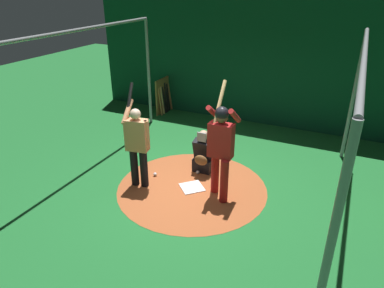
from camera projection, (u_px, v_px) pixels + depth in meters
The scene contains 11 objects.
ground_plane at pixel (192, 188), 6.86m from camera, with size 25.60×25.60×0.00m, color #1E6B2D.
dirt_circle at pixel (192, 188), 6.86m from camera, with size 2.92×2.92×0.01m, color #AD562D.
home_plate at pixel (192, 187), 6.85m from camera, with size 0.42×0.42×0.01m, color white.
batter at pixel (221, 144), 6.14m from camera, with size 0.68×0.49×2.12m.
catcher at pixel (204, 155), 7.33m from camera, with size 0.58×0.40×0.93m.
visitor at pixel (137, 142), 6.57m from camera, with size 0.54×0.54×1.98m.
back_wall at pixel (255, 56), 9.35m from camera, with size 0.22×9.60×3.68m.
cage_frame at pixel (192, 89), 6.00m from camera, with size 5.48×5.20×2.85m.
bat_rack at pixel (167, 95), 10.73m from camera, with size 1.18×0.17×1.05m.
baseball_0 at pixel (155, 174), 7.25m from camera, with size 0.07×0.07×0.07m, color white.
baseball_1 at pixel (198, 172), 7.32m from camera, with size 0.07×0.07×0.07m, color white.
Camera 1 is at (5.29, 2.47, 3.70)m, focal length 32.70 mm.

